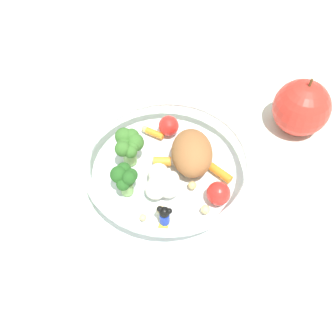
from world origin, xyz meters
The scene contains 4 objects.
ground_plane centered at (0.00, 0.00, 0.00)m, with size 2.40×2.40×0.00m, color silver.
food_container centered at (-0.01, 0.00, 0.03)m, with size 0.22×0.22×0.06m.
loose_apple centered at (-0.19, -0.12, 0.04)m, with size 0.08×0.08×0.09m.
folded_napkin centered at (0.08, 0.22, 0.00)m, with size 0.12×0.10×0.01m, color silver.
Camera 1 is at (-0.06, 0.32, 0.46)m, focal length 43.37 mm.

